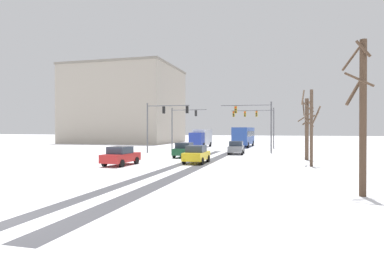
% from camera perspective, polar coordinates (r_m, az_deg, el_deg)
% --- Properties ---
extents(wheel_track_left_lane, '(0.87, 38.75, 0.01)m').
position_cam_1_polar(wheel_track_left_lane, '(28.18, -2.85, -5.82)').
color(wheel_track_left_lane, '#4C4C51').
rests_on(wheel_track_left_lane, ground).
extents(wheel_track_right_lane, '(1.12, 38.75, 0.01)m').
position_cam_1_polar(wheel_track_right_lane, '(27.64, 1.03, -5.95)').
color(wheel_track_right_lane, '#4C4C51').
rests_on(wheel_track_right_lane, ground).
extents(sidewalk_kerb_right, '(4.00, 38.75, 0.12)m').
position_cam_1_polar(sidewalk_kerb_right, '(25.05, 15.32, -6.51)').
color(sidewalk_kerb_right, white).
rests_on(sidewalk_kerb_right, ground).
extents(traffic_signal_far_left, '(5.82, 0.59, 6.50)m').
position_cam_1_polar(traffic_signal_far_left, '(52.46, -1.84, 1.94)').
color(traffic_signal_far_left, '#56565B').
rests_on(traffic_signal_far_left, ground).
extents(traffic_signal_far_right, '(6.83, 0.49, 6.50)m').
position_cam_1_polar(traffic_signal_far_right, '(54.47, 10.96, 2.30)').
color(traffic_signal_far_right, '#56565B').
rests_on(traffic_signal_far_right, ground).
extents(traffic_signal_near_right, '(6.35, 0.53, 6.50)m').
position_cam_1_polar(traffic_signal_near_right, '(42.29, 11.04, 2.31)').
color(traffic_signal_near_right, '#56565B').
rests_on(traffic_signal_near_right, ground).
extents(traffic_signal_near_left, '(5.75, 0.41, 6.50)m').
position_cam_1_polar(traffic_signal_near_left, '(43.01, -5.22, 2.54)').
color(traffic_signal_near_left, '#56565B').
rests_on(traffic_signal_near_left, ground).
extents(car_grey_lead, '(1.98, 4.17, 1.62)m').
position_cam_1_polar(car_grey_lead, '(41.47, 7.58, -2.66)').
color(car_grey_lead, slate).
rests_on(car_grey_lead, ground).
extents(car_dark_green_second, '(1.85, 4.11, 1.62)m').
position_cam_1_polar(car_dark_green_second, '(36.59, -1.28, -3.08)').
color(car_dark_green_second, '#194C2D').
rests_on(car_dark_green_second, ground).
extents(car_yellow_cab_third, '(1.85, 4.11, 1.62)m').
position_cam_1_polar(car_yellow_cab_third, '(30.35, 0.77, -3.83)').
color(car_yellow_cab_third, yellow).
rests_on(car_yellow_cab_third, ground).
extents(car_red_fourth, '(2.00, 4.18, 1.62)m').
position_cam_1_polar(car_red_fourth, '(29.18, -12.11, -4.01)').
color(car_red_fourth, red).
rests_on(car_red_fourth, ground).
extents(bus_oncoming, '(2.88, 11.06, 3.38)m').
position_cam_1_polar(bus_oncoming, '(58.92, 8.87, -0.58)').
color(bus_oncoming, '#284793').
rests_on(bus_oncoming, ground).
extents(box_truck_delivery, '(2.43, 7.45, 3.02)m').
position_cam_1_polar(box_truck_delivery, '(56.73, 1.59, -0.98)').
color(box_truck_delivery, '#233899').
rests_on(box_truck_delivery, ground).
extents(bare_tree_sidewalk_near, '(1.22, 1.80, 7.30)m').
position_cam_1_polar(bare_tree_sidewalk_near, '(17.29, 27.13, 2.92)').
color(bare_tree_sidewalk_near, '#4C3828').
rests_on(bare_tree_sidewalk_near, ground).
extents(bare_tree_sidewalk_mid, '(1.83, 1.82, 6.48)m').
position_cam_1_polar(bare_tree_sidewalk_mid, '(29.38, 19.69, 1.26)').
color(bare_tree_sidewalk_mid, brown).
rests_on(bare_tree_sidewalk_mid, ground).
extents(bare_tree_sidewalk_far, '(1.30, 1.58, 6.19)m').
position_cam_1_polar(bare_tree_sidewalk_far, '(35.44, 19.10, 0.70)').
color(bare_tree_sidewalk_far, brown).
rests_on(bare_tree_sidewalk_far, ground).
extents(office_building_far_left_block, '(23.32, 19.88, 17.23)m').
position_cam_1_polar(office_building_far_left_block, '(78.46, -11.30, 4.53)').
color(office_building_far_left_block, '#A89E8E').
rests_on(office_building_far_left_block, ground).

